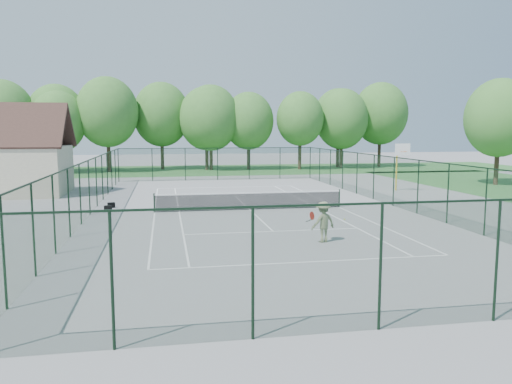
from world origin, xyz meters
The scene contains 12 objects.
ground centered at (0.00, 0.00, 0.00)m, with size 140.00×140.00×0.00m, color gray.
grass_far centered at (0.00, 30.00, 0.01)m, with size 80.00×16.00×0.01m, color #367434.
court_lines centered at (0.00, 0.00, 0.00)m, with size 11.05×23.85×0.01m.
tennis_net centered at (0.00, 0.00, 0.58)m, with size 11.08×0.08×1.10m.
fence_enclosure centered at (0.00, 0.00, 1.56)m, with size 18.05×36.05×3.02m.
utility_building centered at (-16.00, 10.00, 3.12)m, with size 8.60×6.27×6.63m.
tree_line_far centered at (0.00, 30.00, 5.99)m, with size 39.40×6.40×9.70m.
basketball_goal centered at (12.77, 6.86, 2.57)m, with size 1.20×1.43×3.65m.
tree_side centered at (22.96, 9.51, 5.67)m, with size 5.68×5.68×8.99m.
sports_bag_a centered at (-8.15, 1.02, 0.16)m, with size 0.40×0.24×0.32m, color black.
sports_bag_b centered at (-8.09, 2.28, 0.16)m, with size 0.41×0.25×0.32m, color black.
tennis_player centered at (1.58, -8.91, 0.85)m, with size 2.00×0.95×1.70m.
Camera 1 is at (-4.85, -28.51, 4.65)m, focal length 35.00 mm.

